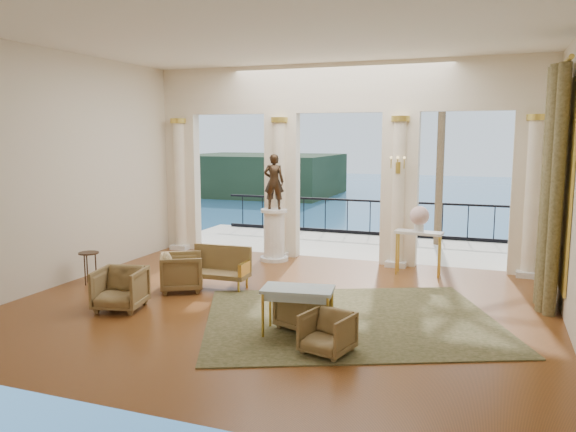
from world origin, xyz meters
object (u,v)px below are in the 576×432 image
at_px(armchair_d, 182,270).
at_px(pedestal, 274,236).
at_px(armchair_a, 120,287).
at_px(game_table, 298,293).
at_px(armchair_b, 327,331).
at_px(settee, 220,267).
at_px(armchair_c, 303,307).
at_px(statue, 274,182).
at_px(side_table, 89,257).
at_px(console_table, 419,239).

height_order(armchair_d, pedestal, pedestal).
distance_m(armchair_a, game_table, 3.20).
xyz_separation_m(armchair_b, settee, (-2.88, 2.50, 0.08)).
relative_size(armchair_c, settee, 0.56).
bearing_deg(armchair_b, statue, 133.56).
bearing_deg(pedestal, armchair_c, -63.07).
bearing_deg(pedestal, settee, -92.86).
height_order(armchair_b, armchair_d, armchair_d).
bearing_deg(pedestal, side_table, -129.28).
bearing_deg(armchair_a, pedestal, 64.28).
height_order(statue, console_table, statue).
bearing_deg(statue, pedestal, 167.22).
relative_size(armchair_d, console_table, 0.78).
height_order(settee, console_table, console_table).
relative_size(armchair_b, settee, 0.52).
height_order(armchair_a, side_table, armchair_a).
height_order(armchair_b, game_table, game_table).
height_order(armchair_a, armchair_d, same).
bearing_deg(game_table, armchair_a, 169.10).
height_order(armchair_b, settee, settee).
bearing_deg(armchair_c, armchair_a, -67.28).
height_order(armchair_d, side_table, armchair_d).
relative_size(settee, console_table, 1.21).
relative_size(armchair_c, statue, 0.53).
distance_m(armchair_d, settee, 0.73).
distance_m(pedestal, statue, 1.26).
relative_size(armchair_a, settee, 0.64).
bearing_deg(statue, armchair_b, 106.04).
relative_size(settee, statue, 0.95).
xyz_separation_m(armchair_a, console_table, (4.36, 4.14, 0.37)).
bearing_deg(armchair_d, settee, -80.47).
bearing_deg(side_table, armchair_b, -18.51).
height_order(game_table, pedestal, pedestal).
xyz_separation_m(armchair_b, armchair_c, (-0.63, 0.82, 0.03)).
height_order(armchair_d, statue, statue).
distance_m(statue, console_table, 3.50).
bearing_deg(armchair_c, game_table, 24.11).
relative_size(armchair_d, statue, 0.61).
bearing_deg(pedestal, statue, 180.00).
distance_m(armchair_d, pedestal, 3.06).
relative_size(armchair_b, side_table, 0.99).
bearing_deg(settee, console_table, 32.09).
distance_m(armchair_c, side_table, 4.85).
height_order(pedestal, side_table, pedestal).
bearing_deg(side_table, armchair_d, 6.77).
bearing_deg(console_table, armchair_b, -91.21).
bearing_deg(side_table, console_table, 26.74).
height_order(game_table, side_table, game_table).
bearing_deg(armchair_a, armchair_c, -9.28).
height_order(armchair_a, armchair_b, armchair_a).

